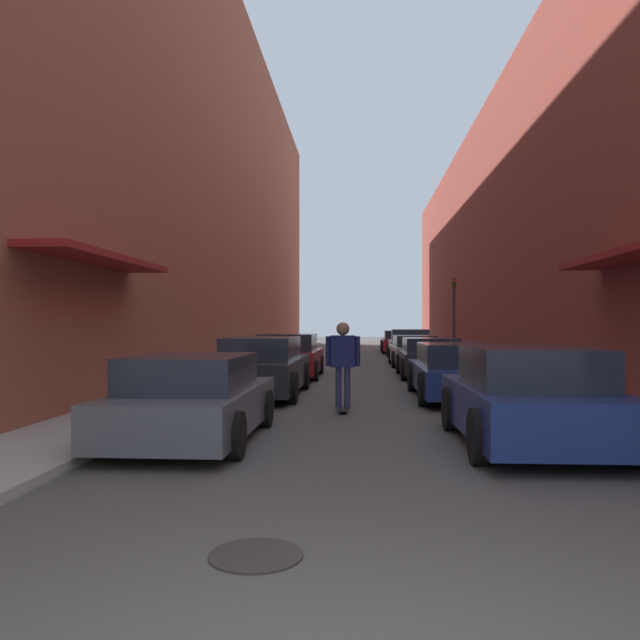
{
  "coord_description": "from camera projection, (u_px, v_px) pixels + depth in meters",
  "views": [
    {
      "loc": [
        0.04,
        -2.49,
        1.72
      ],
      "look_at": [
        -0.87,
        11.48,
        1.79
      ],
      "focal_mm": 35.0,
      "sensor_mm": 36.0,
      "label": 1
    }
  ],
  "objects": [
    {
      "name": "ground",
      "position": [
        360.0,
        371.0,
        22.37
      ],
      "size": [
        109.63,
        109.63,
        0.0
      ],
      "primitive_type": "plane",
      "color": "#4C4947"
    },
    {
      "name": "curb_strip_left",
      "position": [
        264.0,
        360.0,
        27.62
      ],
      "size": [
        1.8,
        49.83,
        0.12
      ],
      "color": "#A3A099",
      "rests_on": "ground"
    },
    {
      "name": "curb_strip_right",
      "position": [
        458.0,
        361.0,
        27.06
      ],
      "size": [
        1.8,
        49.83,
        0.12
      ],
      "color": "#A3A099",
      "rests_on": "ground"
    },
    {
      "name": "building_row_left",
      "position": [
        200.0,
        184.0,
        27.84
      ],
      "size": [
        4.9,
        49.83,
        15.91
      ],
      "color": "brown",
      "rests_on": "ground"
    },
    {
      "name": "building_row_right",
      "position": [
        525.0,
        238.0,
        26.89
      ],
      "size": [
        4.9,
        49.83,
        10.8
      ],
      "color": "brown",
      "rests_on": "ground"
    },
    {
      "name": "parked_car_left_0",
      "position": [
        193.0,
        400.0,
        9.07
      ],
      "size": [
        1.92,
        4.02,
        1.26
      ],
      "color": "#515459",
      "rests_on": "ground"
    },
    {
      "name": "parked_car_left_1",
      "position": [
        263.0,
        367.0,
        14.73
      ],
      "size": [
        1.91,
        4.76,
        1.39
      ],
      "color": "#232326",
      "rests_on": "ground"
    },
    {
      "name": "parked_car_left_2",
      "position": [
        288.0,
        357.0,
        19.71
      ],
      "size": [
        2.07,
        4.04,
        1.38
      ],
      "color": "maroon",
      "rests_on": "ground"
    },
    {
      "name": "parked_car_right_0",
      "position": [
        529.0,
        399.0,
        8.65
      ],
      "size": [
        2.0,
        3.94,
        1.39
      ],
      "color": "navy",
      "rests_on": "ground"
    },
    {
      "name": "parked_car_right_1",
      "position": [
        456.0,
        371.0,
        14.15
      ],
      "size": [
        1.96,
        4.61,
        1.26
      ],
      "color": "navy",
      "rests_on": "ground"
    },
    {
      "name": "parked_car_right_2",
      "position": [
        430.0,
        358.0,
        19.7
      ],
      "size": [
        1.98,
        3.98,
        1.25
      ],
      "color": "#232326",
      "rests_on": "ground"
    },
    {
      "name": "parked_car_right_3",
      "position": [
        414.0,
        351.0,
        24.92
      ],
      "size": [
        1.92,
        4.13,
        1.23
      ],
      "color": "silver",
      "rests_on": "ground"
    },
    {
      "name": "parked_car_right_4",
      "position": [
        409.0,
        345.0,
        30.09
      ],
      "size": [
        2.08,
        4.3,
        1.42
      ],
      "color": "#B7B7BC",
      "rests_on": "ground"
    },
    {
      "name": "parked_car_right_5",
      "position": [
        399.0,
        342.0,
        35.86
      ],
      "size": [
        2.01,
        4.81,
        1.29
      ],
      "color": "maroon",
      "rests_on": "ground"
    },
    {
      "name": "skateboarder",
      "position": [
        343.0,
        357.0,
        12.02
      ],
      "size": [
        0.66,
        0.78,
        1.74
      ],
      "color": "black",
      "rests_on": "ground"
    },
    {
      "name": "manhole_cover",
      "position": [
        256.0,
        555.0,
        4.59
      ],
      "size": [
        0.7,
        0.7,
        0.02
      ],
      "color": "#332D28",
      "rests_on": "ground"
    },
    {
      "name": "traffic_light",
      "position": [
        454.0,
        310.0,
        24.91
      ],
      "size": [
        0.16,
        0.22,
        3.4
      ],
      "color": "#2D2D2D",
      "rests_on": "curb_strip_right"
    }
  ]
}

